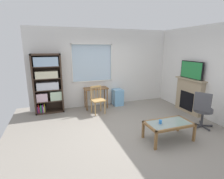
{
  "coord_description": "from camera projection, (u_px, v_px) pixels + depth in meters",
  "views": [
    {
      "loc": [
        -1.79,
        -3.89,
        2.13
      ],
      "look_at": [
        -0.12,
        0.84,
        0.91
      ],
      "focal_mm": 27.87,
      "sensor_mm": 36.0,
      "label": 1
    }
  ],
  "objects": [
    {
      "name": "plastic_drawer_unit",
      "position": [
        118.0,
        97.0,
        6.53
      ],
      "size": [
        0.35,
        0.4,
        0.6
      ],
      "primitive_type": "cube",
      "color": "#72ADDB",
      "rests_on": "ground"
    },
    {
      "name": "wall_right",
      "position": [
        208.0,
        73.0,
        5.16
      ],
      "size": [
        0.12,
        4.72,
        2.77
      ],
      "primitive_type": "cube",
      "color": "silver",
      "rests_on": "ground"
    },
    {
      "name": "wooden_chair",
      "position": [
        98.0,
        100.0,
        5.68
      ],
      "size": [
        0.48,
        0.46,
        0.9
      ],
      "color": "tan",
      "rests_on": "ground"
    },
    {
      "name": "wall_back_with_window",
      "position": [
        103.0,
        69.0,
        6.41
      ],
      "size": [
        5.11,
        0.15,
        2.77
      ],
      "color": "silver",
      "rests_on": "ground"
    },
    {
      "name": "tv",
      "position": [
        191.0,
        70.0,
        5.54
      ],
      "size": [
        0.06,
        0.9,
        0.56
      ],
      "color": "black",
      "rests_on": "fireplace"
    },
    {
      "name": "office_chair",
      "position": [
        203.0,
        108.0,
        4.6
      ],
      "size": [
        0.61,
        0.57,
        1.0
      ],
      "color": "#4C4C51",
      "rests_on": "ground"
    },
    {
      "name": "bookshelf",
      "position": [
        48.0,
        82.0,
        5.63
      ],
      "size": [
        0.9,
        0.38,
        1.93
      ],
      "color": "#38281E",
      "rests_on": "ground"
    },
    {
      "name": "coffee_table",
      "position": [
        169.0,
        125.0,
        4.04
      ],
      "size": [
        1.08,
        0.59,
        0.43
      ],
      "color": "#8C9E99",
      "rests_on": "ground"
    },
    {
      "name": "desk_under_window",
      "position": [
        96.0,
        92.0,
        6.14
      ],
      "size": [
        0.84,
        0.43,
        0.74
      ],
      "color": "brown",
      "rests_on": "ground"
    },
    {
      "name": "ground",
      "position": [
        127.0,
        129.0,
        4.65
      ],
      "size": [
        6.11,
        5.52,
        0.02
      ],
      "primitive_type": "cube",
      "color": "gray"
    },
    {
      "name": "sippy_cup",
      "position": [
        160.0,
        122.0,
        3.96
      ],
      "size": [
        0.07,
        0.07,
        0.09
      ],
      "primitive_type": "cylinder",
      "color": "#337FD6",
      "rests_on": "coffee_table"
    },
    {
      "name": "fireplace",
      "position": [
        189.0,
        96.0,
        5.74
      ],
      "size": [
        0.26,
        1.14,
        1.14
      ],
      "color": "tan",
      "rests_on": "ground"
    }
  ]
}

